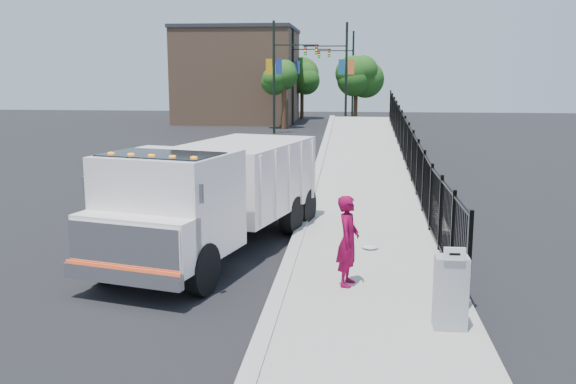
# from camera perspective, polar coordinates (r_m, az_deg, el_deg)

# --- Properties ---
(ground) EXTENTS (120.00, 120.00, 0.00)m
(ground) POSITION_cam_1_polar(r_m,az_deg,el_deg) (14.23, -0.16, -7.36)
(ground) COLOR black
(ground) RESTS_ON ground
(sidewalk) EXTENTS (3.55, 12.00, 0.12)m
(sidewalk) POSITION_cam_1_polar(r_m,az_deg,el_deg) (12.26, 7.94, -10.18)
(sidewalk) COLOR #9E998E
(sidewalk) RESTS_ON ground
(curb) EXTENTS (0.30, 12.00, 0.16)m
(curb) POSITION_cam_1_polar(r_m,az_deg,el_deg) (12.33, -1.16, -9.85)
(curb) COLOR #ADAAA3
(curb) RESTS_ON ground
(ramp) EXTENTS (3.95, 24.06, 3.19)m
(ramp) POSITION_cam_1_polar(r_m,az_deg,el_deg) (29.80, 7.21, 2.03)
(ramp) COLOR #9E998E
(ramp) RESTS_ON ground
(iron_fence) EXTENTS (0.10, 28.00, 1.80)m
(iron_fence) POSITION_cam_1_polar(r_m,az_deg,el_deg) (25.79, 10.60, 2.63)
(iron_fence) COLOR black
(iron_fence) RESTS_ON ground
(truck) EXTENTS (4.50, 8.48, 2.77)m
(truck) POSITION_cam_1_polar(r_m,az_deg,el_deg) (15.63, -6.62, 0.09)
(truck) COLOR black
(truck) RESTS_ON ground
(worker) EXTENTS (0.56, 0.75, 1.85)m
(worker) POSITION_cam_1_polar(r_m,az_deg,el_deg) (13.00, 5.36, -4.34)
(worker) COLOR maroon
(worker) RESTS_ON sidewalk
(utility_cabinet) EXTENTS (0.55, 0.40, 1.25)m
(utility_cabinet) POSITION_cam_1_polar(r_m,az_deg,el_deg) (11.24, 14.26, -8.65)
(utility_cabinet) COLOR gray
(utility_cabinet) RESTS_ON sidewalk
(arrow_sign) EXTENTS (0.35, 0.04, 0.22)m
(arrow_sign) POSITION_cam_1_polar(r_m,az_deg,el_deg) (10.82, 14.60, -5.35)
(arrow_sign) COLOR white
(arrow_sign) RESTS_ON utility_cabinet
(debris) EXTENTS (0.40, 0.40, 0.10)m
(debris) POSITION_cam_1_polar(r_m,az_deg,el_deg) (15.93, 7.31, -4.85)
(debris) COLOR silver
(debris) RESTS_ON sidewalk
(light_pole_0) EXTENTS (3.77, 0.22, 8.00)m
(light_pole_0) POSITION_cam_1_polar(r_m,az_deg,el_deg) (46.62, -0.88, 10.55)
(light_pole_0) COLOR black
(light_pole_0) RESTS_ON ground
(light_pole_1) EXTENTS (3.78, 0.22, 8.00)m
(light_pole_1) POSITION_cam_1_polar(r_m,az_deg,el_deg) (48.33, 4.83, 10.52)
(light_pole_1) COLOR black
(light_pole_1) RESTS_ON ground
(light_pole_2) EXTENTS (3.77, 0.22, 8.00)m
(light_pole_2) POSITION_cam_1_polar(r_m,az_deg,el_deg) (55.23, 0.77, 10.55)
(light_pole_2) COLOR black
(light_pole_2) RESTS_ON ground
(light_pole_3) EXTENTS (3.78, 0.22, 8.00)m
(light_pole_3) POSITION_cam_1_polar(r_m,az_deg,el_deg) (58.60, 5.48, 10.51)
(light_pole_3) COLOR black
(light_pole_3) RESTS_ON ground
(tree_0) EXTENTS (2.30, 2.30, 5.15)m
(tree_0) POSITION_cam_1_polar(r_m,az_deg,el_deg) (50.59, -0.36, 10.05)
(tree_0) COLOR #382314
(tree_0) RESTS_ON ground
(tree_1) EXTENTS (2.85, 2.85, 5.43)m
(tree_1) POSITION_cam_1_polar(r_m,az_deg,el_deg) (54.33, 6.07, 10.07)
(tree_1) COLOR #382314
(tree_1) RESTS_ON ground
(tree_2) EXTENTS (3.22, 3.22, 5.61)m
(tree_2) POSITION_cam_1_polar(r_m,az_deg,el_deg) (62.19, 1.26, 10.19)
(tree_2) COLOR #382314
(tree_2) RESTS_ON ground
(building) EXTENTS (10.00, 10.00, 8.00)m
(building) POSITION_cam_1_polar(r_m,az_deg,el_deg) (58.41, -4.41, 10.17)
(building) COLOR #8C664C
(building) RESTS_ON ground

